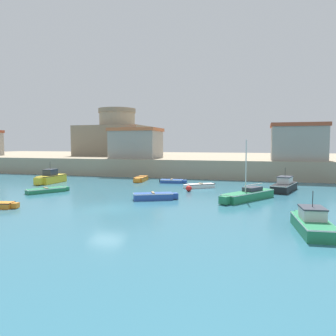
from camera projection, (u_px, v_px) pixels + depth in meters
ground_plane at (107, 209)px, 24.84m from camera, size 200.00×200.00×0.00m
quay_seawall at (203, 162)px, 65.00m from camera, size 120.00×40.00×2.62m
motorboat_black_0 at (285, 186)px, 34.05m from camera, size 3.02×5.99×2.43m
dinghy_green_1 at (47, 190)px, 32.94m from camera, size 3.05×4.06×0.53m
motorboat_green_2 at (312, 223)px, 18.28m from camera, size 2.02×5.35×2.29m
dinghy_orange_3 at (141, 179)px, 42.91m from camera, size 1.58×4.17×0.66m
motorboat_yellow_4 at (51, 178)px, 40.80m from camera, size 1.64×4.95×2.66m
dinghy_blue_6 at (154, 196)px, 28.72m from camera, size 3.93×2.55×0.68m
dinghy_blue_7 at (172, 181)px, 41.02m from camera, size 3.52×1.53×0.51m
sailboat_green_8 at (248, 195)px, 28.54m from camera, size 4.46×6.24×5.26m
dinghy_white_9 at (200, 186)px, 36.37m from camera, size 3.39×2.66×0.55m
mooring_buoy at (189, 189)px, 33.63m from camera, size 0.62×0.62×0.62m
fortress at (117, 138)px, 64.04m from camera, size 12.72×12.72×9.06m
harbor_shed_mid_row at (136, 143)px, 52.02m from camera, size 7.68×5.81×4.75m
harbor_shed_far_end at (298, 142)px, 44.61m from camera, size 7.30×5.38×5.06m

